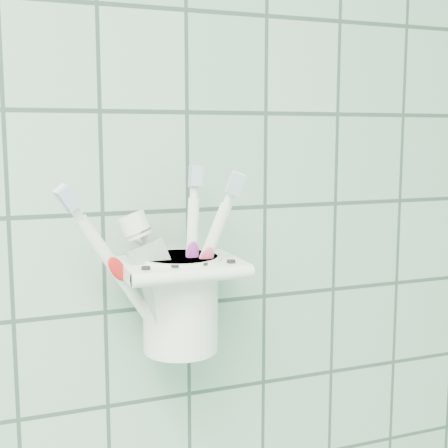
% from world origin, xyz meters
% --- Properties ---
extents(holder_bracket, '(0.12, 0.10, 0.04)m').
position_xyz_m(holder_bracket, '(0.64, 1.15, 1.30)').
color(holder_bracket, white).
rests_on(holder_bracket, wall_back).
extents(cup, '(0.09, 0.09, 0.10)m').
position_xyz_m(cup, '(0.64, 1.16, 1.27)').
color(cup, white).
rests_on(cup, holder_bracket).
extents(toothbrush_pink, '(0.10, 0.04, 0.20)m').
position_xyz_m(toothbrush_pink, '(0.63, 1.16, 1.33)').
color(toothbrush_pink, white).
rests_on(toothbrush_pink, cup).
extents(toothbrush_blue, '(0.03, 0.03, 0.19)m').
position_xyz_m(toothbrush_blue, '(0.65, 1.14, 1.32)').
color(toothbrush_blue, white).
rests_on(toothbrush_blue, cup).
extents(toothbrush_orange, '(0.07, 0.04, 0.19)m').
position_xyz_m(toothbrush_orange, '(0.63, 1.16, 1.32)').
color(toothbrush_orange, white).
rests_on(toothbrush_orange, cup).
extents(toothpaste_tube, '(0.08, 0.04, 0.16)m').
position_xyz_m(toothpaste_tube, '(0.64, 1.13, 1.31)').
color(toothpaste_tube, silver).
rests_on(toothpaste_tube, cup).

